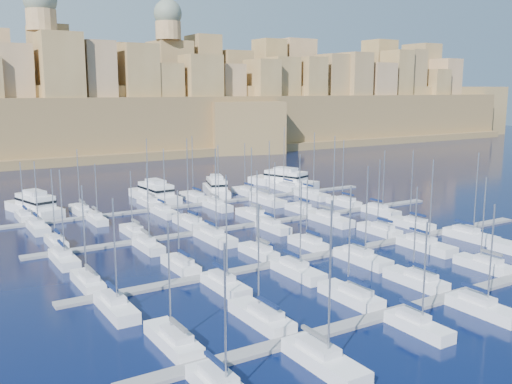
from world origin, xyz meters
TOP-DOWN VIEW (x-y plane):
  - ground at (0.00, 0.00)m, footprint 600.00×600.00m
  - pontoon_near at (0.00, -34.00)m, footprint 84.00×2.00m
  - pontoon_mid_near at (0.00, -12.00)m, footprint 84.00×2.00m
  - pontoon_mid_far at (0.00, 10.00)m, footprint 84.00×2.00m
  - pontoon_far at (0.00, 32.00)m, footprint 84.00×2.00m
  - sailboat_0 at (-34.39, -28.66)m, footprint 2.67×8.90m
  - sailboat_1 at (-24.03, -28.35)m, footprint 2.86×9.54m
  - sailboat_2 at (-11.61, -28.54)m, footprint 2.75×9.16m
  - sailboat_3 at (-0.73, -28.59)m, footprint 2.71×9.05m
  - sailboat_4 at (12.20, -28.96)m, footprint 2.49×8.30m
  - sailboat_7 at (-24.57, -39.71)m, footprint 2.90×9.66m
  - sailboat_8 at (-11.46, -38.78)m, footprint 2.33×7.76m
  - sailboat_9 at (-1.63, -39.22)m, footprint 2.60×8.66m
  - sailboat_12 at (-36.69, -7.00)m, footprint 2.46×8.21m
  - sailboat_13 at (-23.78, -6.92)m, footprint 2.51×8.38m
  - sailboat_14 at (-11.06, -7.05)m, footprint 2.43×8.11m
  - sailboat_15 at (-1.85, -7.15)m, footprint 2.37×7.91m
  - sailboat_16 at (13.87, -6.76)m, footprint 2.61×8.70m
  - sailboat_17 at (22.01, -6.60)m, footprint 2.71×9.02m
  - sailboat_18 at (-36.41, -17.31)m, footprint 2.65×8.84m
  - sailboat_19 at (-22.45, -17.28)m, footprint 2.64×8.78m
  - sailboat_20 at (-11.48, -17.56)m, footprint 2.81×9.35m
  - sailboat_21 at (-0.10, -17.73)m, footprint 2.91×9.69m
  - sailboat_22 at (12.96, -17.87)m, footprint 3.00×9.99m
  - sailboat_23 at (23.96, -17.57)m, footprint 2.81×9.38m
  - sailboat_24 at (-35.71, 14.73)m, footprint 2.30×7.65m
  - sailboat_25 at (-22.75, 14.90)m, footprint 2.40×8.01m
  - sailboat_26 at (-11.75, 15.67)m, footprint 2.87×9.58m
  - sailboat_27 at (1.64, 15.39)m, footprint 2.70×9.00m
  - sailboat_28 at (12.78, 14.88)m, footprint 2.39×7.96m
  - sailboat_29 at (24.61, 15.34)m, footprint 2.67×8.91m
  - sailboat_30 at (-36.87, 4.72)m, footprint 2.64×8.78m
  - sailboat_31 at (-23.95, 4.99)m, footprint 2.47×8.23m
  - sailboat_32 at (-12.75, 4.02)m, footprint 3.06×10.20m
  - sailboat_33 at (-0.56, 5.00)m, footprint 2.46×8.21m
  - sailboat_34 at (11.80, 4.04)m, footprint 3.05×10.17m
  - sailboat_35 at (25.08, 4.70)m, footprint 2.65×8.83m
  - sailboat_36 at (-36.64, 36.93)m, footprint 2.42×8.08m
  - sailboat_37 at (-25.81, 37.27)m, footprint 2.63×8.76m
  - sailboat_38 at (-11.19, 37.20)m, footprint 2.59×8.63m
  - sailboat_39 at (-0.20, 37.86)m, footprint 2.99×9.96m
  - sailboat_40 at (13.27, 37.55)m, footprint 2.80×9.34m
  - sailboat_41 at (24.58, 37.63)m, footprint 2.85×9.50m
  - sailboat_42 at (-36.16, 26.69)m, footprint 2.65×8.84m
  - sailboat_43 at (-25.45, 27.41)m, footprint 2.21×7.38m
  - sailboat_44 at (-12.19, 26.73)m, footprint 2.63×8.76m
  - sailboat_45 at (-0.25, 26.66)m, footprint 2.67×8.90m
  - sailboat_46 at (11.78, 25.88)m, footprint 3.15×10.48m
  - sailboat_47 at (24.11, 26.10)m, footprint 3.01×10.05m
  - motor_yacht_a at (-33.84, 41.44)m, footprint 8.89×17.21m
  - motor_yacht_b at (-8.07, 41.71)m, footprint 6.22×17.40m
  - motor_yacht_c at (6.84, 40.52)m, footprint 8.72×15.23m
  - motor_yacht_d at (27.65, 42.60)m, footprint 11.57×19.72m
  - fortified_city at (-0.19, 155.26)m, footprint 460.00×108.95m

SIDE VIEW (x-z plane):
  - ground at x=0.00m, z-range 0.00..0.00m
  - pontoon_near at x=0.00m, z-range 0.00..0.40m
  - pontoon_mid_near at x=0.00m, z-range 0.00..0.40m
  - pontoon_mid_far at x=0.00m, z-range 0.00..0.40m
  - pontoon_far at x=0.00m, z-range 0.00..0.40m
  - sailboat_15 at x=-1.85m, z-range -4.86..6.27m
  - sailboat_43 at x=-25.45m, z-range -5.06..6.48m
  - sailboat_25 at x=-22.75m, z-range -5.00..6.42m
  - sailboat_36 at x=-36.64m, z-range -5.05..6.48m
  - sailboat_13 at x=-23.78m, z-range -5.01..6.44m
  - sailboat_8 at x=-11.46m, z-range -5.36..6.79m
  - sailboat_28 at x=12.78m, z-range -5.35..6.78m
  - sailboat_24 at x=-35.71m, z-range -5.62..7.06m
  - sailboat_33 at x=-0.56m, z-range -5.57..7.02m
  - sailboat_0 at x=-34.39m, z-range -5.58..7.04m
  - sailboat_9 at x=-1.63m, z-range -5.74..7.20m
  - sailboat_14 at x=-11.06m, z-range -5.90..7.37m
  - sailboat_42 at x=-36.16m, z-range -5.67..7.14m
  - sailboat_4 at x=12.20m, z-range -5.92..7.38m
  - sailboat_12 at x=-36.69m, z-range -5.94..7.40m
  - sailboat_16 at x=13.87m, z-range -5.89..7.35m
  - sailboat_40 at x=13.27m, z-range -5.57..7.04m
  - sailboat_37 at x=-25.81m, z-range -5.92..7.39m
  - sailboat_3 at x=-0.73m, z-range -5.79..7.26m
  - sailboat_35 at x=25.08m, z-range -5.90..7.37m
  - sailboat_18 at x=-36.41m, z-range -6.03..7.51m
  - sailboat_44 at x=-12.19m, z-range -6.08..7.56m
  - sailboat_31 at x=-23.95m, z-range -6.28..7.76m
  - sailboat_45 at x=-0.25m, z-range -6.14..7.62m
  - sailboat_20 at x=-11.48m, z-range -5.94..7.42m
  - sailboat_30 at x=-36.87m, z-range -6.28..7.76m
  - sailboat_1 at x=-24.03m, z-range -5.93..7.41m
  - sailboat_27 at x=1.64m, z-range -6.30..7.78m
  - sailboat_2 at x=-11.61m, z-range -6.32..7.81m
  - sailboat_17 at x=22.01m, z-range -6.44..7.93m
  - sailboat_29 at x=24.61m, z-range -6.51..8.00m
  - sailboat_38 at x=-11.19m, z-range -6.63..8.13m
  - sailboat_19 at x=-22.45m, z-range -6.73..8.24m
  - sailboat_21 at x=-0.10m, z-range -6.51..8.01m
  - sailboat_23 at x=23.96m, z-range -6.73..8.24m
  - sailboat_22 at x=12.96m, z-range -6.54..8.05m
  - sailboat_39 at x=-0.20m, z-range -6.64..8.15m
  - sailboat_46 at x=11.78m, z-range -6.32..7.83m
  - sailboat_41 at x=24.58m, z-range -7.18..8.71m
  - sailboat_47 at x=24.11m, z-range -6.96..8.48m
  - sailboat_7 at x=-24.57m, z-range -7.16..8.69m
  - sailboat_32 at x=-12.75m, z-range -7.10..8.64m
  - sailboat_26 at x=-11.75m, z-range -7.42..8.95m
  - sailboat_34 at x=11.80m, z-range -7.59..9.14m
  - motor_yacht_d at x=27.65m, z-range -0.90..4.35m
  - motor_yacht_a at x=-33.84m, z-range -0.90..4.35m
  - motor_yacht_c at x=6.84m, z-range -0.90..4.35m
  - motor_yacht_b at x=-8.07m, z-range -0.90..4.35m
  - fortified_city at x=-0.19m, z-range -15.02..44.50m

